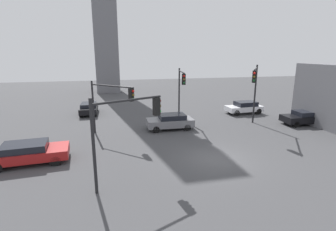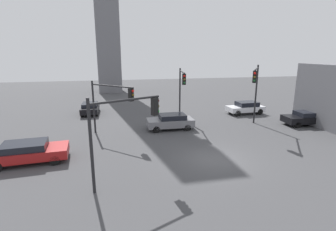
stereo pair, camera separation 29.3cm
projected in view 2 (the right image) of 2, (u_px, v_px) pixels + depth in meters
ground_plane at (214, 159)px, 17.04m from camera, size 106.57×106.57×0.00m
traffic_light_0 at (256, 84)px, 23.18m from camera, size 2.52×3.59×5.77m
traffic_light_1 at (126, 121)px, 13.26m from camera, size 3.75×1.83×4.85m
traffic_light_2 at (182, 85)px, 25.04m from camera, size 0.76×3.68×5.35m
traffic_light_3 at (112, 98)px, 20.82m from camera, size 3.36×3.25×4.59m
car_0 at (246, 107)px, 29.52m from camera, size 4.24×2.05×1.42m
car_1 at (90, 108)px, 29.54m from camera, size 1.90×4.27×1.32m
car_2 at (171, 121)px, 23.59m from camera, size 4.24×1.99×1.40m
car_3 at (307, 118)px, 25.01m from camera, size 4.58×2.13×1.34m
car_4 at (28, 152)px, 16.40m from camera, size 4.85×2.50×1.34m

